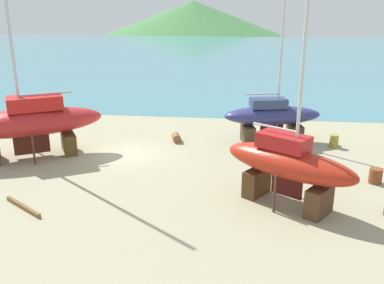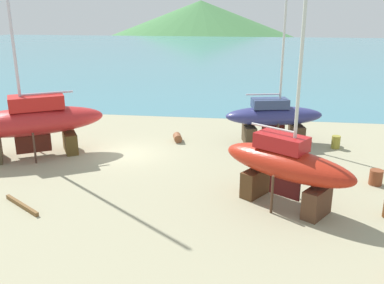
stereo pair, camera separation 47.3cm
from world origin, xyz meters
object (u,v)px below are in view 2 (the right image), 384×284
Objects in this scene: barrel_rust_far at (178,138)px; barrel_by_slipway at (336,142)px; sailboat_mid_port at (274,116)px; barrel_tar_black at (376,177)px; sailboat_far_slipway at (31,121)px; sailboat_small_center at (286,165)px.

barrel_rust_far is 1.09× the size of barrel_by_slipway.
sailboat_mid_port is 13.45× the size of barrel_by_slipway.
barrel_by_slipway is (10.33, -0.04, 0.14)m from barrel_rust_far.
barrel_rust_far is (-6.35, -0.70, -1.51)m from sailboat_mid_port.
sailboat_mid_port is 8.26m from barrel_tar_black.
sailboat_mid_port is 4.28m from barrel_by_slipway.
sailboat_far_slipway is 18.45× the size of barrel_by_slipway.
barrel_by_slipway is at bearing 161.61° from sailboat_far_slipway.
barrel_tar_black is at bearing -80.57° from barrel_by_slipway.
sailboat_far_slipway is 1.37× the size of sailboat_mid_port.
barrel_tar_black is at bearing 144.31° from sailboat_far_slipway.
sailboat_mid_port is 12.34× the size of barrel_rust_far.
barrel_by_slipway is at bearing 99.43° from barrel_tar_black.
sailboat_small_center is at bearing -101.53° from sailboat_mid_port.
sailboat_mid_port is (-0.09, 9.49, -0.17)m from sailboat_small_center.
sailboat_mid_port is 6.56m from barrel_rust_far.
sailboat_far_slipway is 15.26m from sailboat_mid_port.
sailboat_far_slipway is 1.56× the size of sailboat_small_center.
barrel_rust_far is (-6.44, 8.80, -1.69)m from sailboat_small_center.
barrel_rust_far is 1.14× the size of barrel_tar_black.
sailboat_mid_port is at bearing 124.85° from sailboat_small_center.
sailboat_far_slipway reaches higher than sailboat_small_center.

